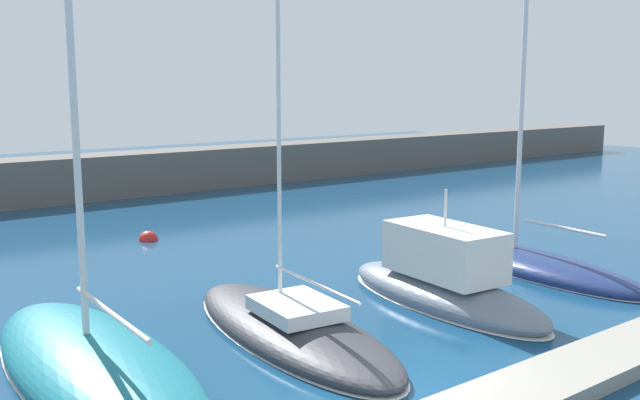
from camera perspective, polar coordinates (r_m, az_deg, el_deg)
ground_plane at (r=16.19m, az=7.46°, el=-14.34°), size 120.00×120.00×0.00m
breakwater_seawall at (r=41.57m, az=-22.60°, el=1.31°), size 108.00×2.91×2.48m
sailboat_teal_second at (r=17.27m, az=-17.54°, el=-12.23°), size 3.77×10.35×16.43m
sailboat_charcoal_third at (r=18.89m, az=-2.33°, el=-10.09°), size 3.94×9.43×13.68m
motorboat_slate_fourth at (r=21.82m, az=9.73°, el=-6.40°), size 3.27×8.08×3.75m
sailboat_navy_fifth at (r=26.02m, az=16.98°, el=-5.00°), size 3.28×8.62×13.04m
mooring_buoy_red at (r=30.82m, az=-13.47°, el=-3.12°), size 0.79×0.79×0.79m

